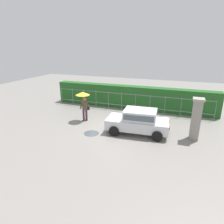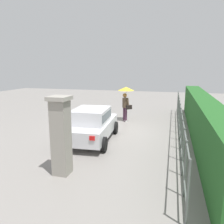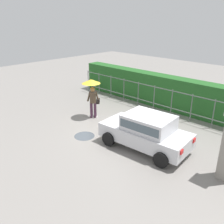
{
  "view_description": "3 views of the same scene",
  "coord_description": "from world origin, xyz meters",
  "views": [
    {
      "loc": [
        3.92,
        -11.21,
        5.08
      ],
      "look_at": [
        -0.19,
        -0.02,
        1.0
      ],
      "focal_mm": 31.02,
      "sensor_mm": 36.0,
      "label": 1
    },
    {
      "loc": [
        10.54,
        2.98,
        3.23
      ],
      "look_at": [
        0.03,
        0.07,
        1.03
      ],
      "focal_mm": 35.29,
      "sensor_mm": 36.0,
      "label": 2
    },
    {
      "loc": [
        6.87,
        -7.82,
        5.16
      ],
      "look_at": [
        -0.34,
        -0.35,
        1.04
      ],
      "focal_mm": 38.96,
      "sensor_mm": 36.0,
      "label": 3
    }
  ],
  "objects": [
    {
      "name": "puddle_near",
      "position": [
        -0.98,
        -1.52,
        0.0
      ],
      "size": [
        0.94,
        0.94,
        0.0
      ],
      "primitive_type": "cylinder",
      "color": "#4C545B",
      "rests_on": "ground"
    },
    {
      "name": "gate_pillar",
      "position": [
        4.85,
        -0.19,
        1.24
      ],
      "size": [
        0.6,
        0.6,
        2.42
      ],
      "color": "gray",
      "rests_on": "ground"
    },
    {
      "name": "car",
      "position": [
        1.67,
        -0.42,
        0.8
      ],
      "size": [
        3.84,
        2.09,
        1.48
      ],
      "rotation": [
        0.0,
        0.0,
        3.22
      ],
      "color": "silver",
      "rests_on": "ground"
    },
    {
      "name": "pedestrian",
      "position": [
        -2.39,
        0.27,
        1.56
      ],
      "size": [
        0.97,
        0.97,
        2.1
      ],
      "rotation": [
        0.0,
        0.0,
        2.31
      ],
      "color": "#47283D",
      "rests_on": "ground"
    },
    {
      "name": "hedge_row",
      "position": [
        -0.02,
        4.35,
        0.95
      ],
      "size": [
        13.66,
        0.9,
        1.9
      ],
      "primitive_type": "cube",
      "color": "#235B23",
      "rests_on": "ground"
    },
    {
      "name": "ground_plane",
      "position": [
        0.0,
        0.0,
        0.0
      ],
      "size": [
        40.0,
        40.0,
        0.0
      ],
      "primitive_type": "plane",
      "color": "gray"
    },
    {
      "name": "fence_section",
      "position": [
        -0.02,
        3.38,
        0.82
      ],
      "size": [
        12.71,
        0.05,
        1.5
      ],
      "color": "#59605B",
      "rests_on": "ground"
    }
  ]
}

